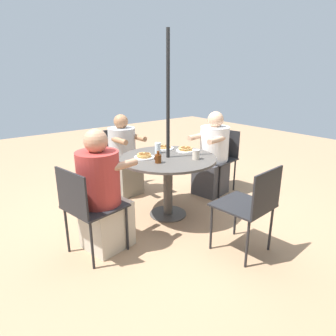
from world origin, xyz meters
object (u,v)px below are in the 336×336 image
(diner_north, at_px, (124,159))
(pancake_plate_b, at_px, (186,150))
(patio_chair_west, at_px, (219,155))
(syrup_bottle, at_px, (158,158))
(diner_east, at_px, (103,197))
(pancake_plate_a, at_px, (164,148))
(patio_chair_east, at_px, (87,205))
(coffee_cup, at_px, (196,154))
(patio_chair_south, at_px, (251,203))
(diner_west, at_px, (213,158))
(pancake_plate_c, at_px, (144,156))
(patio_table, at_px, (168,168))
(drinking_glass_a, at_px, (158,148))
(patio_chair_north, at_px, (117,155))

(diner_north, height_order, pancake_plate_b, diner_north)
(patio_chair_west, xyz_separation_m, syrup_bottle, (1.33, 0.30, 0.26))
(diner_east, bearing_deg, syrup_bottle, 84.50)
(pancake_plate_a, relative_size, pancake_plate_b, 1.00)
(patio_chair_east, bearing_deg, diner_east, 90.00)
(diner_east, xyz_separation_m, pancake_plate_a, (-1.14, -0.50, 0.21))
(coffee_cup, bearing_deg, patio_chair_south, 82.82)
(pancake_plate_b, bearing_deg, diner_west, -172.06)
(pancake_plate_c, bearing_deg, patio_table, 148.90)
(patio_table, distance_m, patio_chair_east, 1.12)
(pancake_plate_a, xyz_separation_m, syrup_bottle, (0.43, 0.44, 0.04))
(pancake_plate_c, xyz_separation_m, drinking_glass_a, (-0.25, -0.08, 0.04))
(patio_chair_east, height_order, diner_east, diner_east)
(patio_chair_east, distance_m, diner_west, 2.07)
(patio_chair_west, height_order, pancake_plate_b, patio_chair_west)
(patio_table, distance_m, pancake_plate_b, 0.39)
(patio_chair_east, bearing_deg, drinking_glass_a, 100.35)
(patio_chair_north, bearing_deg, pancake_plate_a, 105.64)
(patio_chair_east, height_order, drinking_glass_a, patio_chair_east)
(diner_north, relative_size, patio_chair_east, 1.28)
(patio_chair_east, xyz_separation_m, pancake_plate_a, (-1.31, -0.53, 0.22))
(diner_north, bearing_deg, patio_chair_east, 44.56)
(pancake_plate_a, height_order, pancake_plate_b, pancake_plate_b)
(patio_chair_west, relative_size, pancake_plate_a, 3.77)
(patio_chair_north, height_order, patio_chair_west, same)
(diner_east, relative_size, patio_chair_west, 1.37)
(patio_chair_east, bearing_deg, patio_chair_west, 89.79)
(patio_chair_south, bearing_deg, patio_chair_north, 89.11)
(diner_east, bearing_deg, diner_west, 89.79)
(patio_table, relative_size, pancake_plate_c, 4.82)
(diner_west, distance_m, coffee_cup, 0.89)
(syrup_bottle, bearing_deg, pancake_plate_c, -87.61)
(patio_chair_north, distance_m, patio_chair_west, 1.48)
(drinking_glass_a, bearing_deg, pancake_plate_c, 17.62)
(diner_east, height_order, pancake_plate_c, diner_east)
(patio_chair_north, relative_size, pancake_plate_a, 3.77)
(diner_north, height_order, patio_chair_south, diner_north)
(patio_chair_south, xyz_separation_m, diner_west, (-0.84, -1.28, -0.00))
(patio_table, distance_m, patio_chair_south, 1.12)
(pancake_plate_c, relative_size, syrup_bottle, 1.75)
(pancake_plate_a, bearing_deg, drinking_glass_a, 30.55)
(diner_east, relative_size, syrup_bottle, 9.00)
(diner_west, relative_size, drinking_glass_a, 9.15)
(patio_chair_south, xyz_separation_m, syrup_bottle, (0.31, -1.01, 0.26))
(diner_west, relative_size, pancake_plate_c, 5.00)
(coffee_cup, bearing_deg, diner_east, -4.73)
(diner_west, height_order, pancake_plate_c, diner_west)
(drinking_glass_a, bearing_deg, patio_chair_east, 20.65)
(patio_table, height_order, pancake_plate_a, pancake_plate_a)
(pancake_plate_b, distance_m, syrup_bottle, 0.60)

